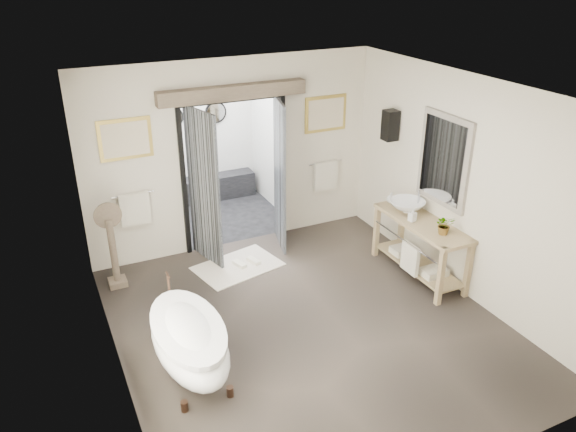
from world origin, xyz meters
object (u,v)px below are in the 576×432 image
object	(u,v)px
vanity	(419,244)
clawfoot_tub	(189,340)
basin	(407,206)
rug	(238,266)

from	to	relation	value
vanity	clawfoot_tub	bearing A→B (deg)	-170.85
clawfoot_tub	basin	size ratio (longest dim) A/B	3.26
rug	basin	xyz separation A→B (m)	(2.24, -0.96, 0.93)
vanity	basin	size ratio (longest dim) A/B	3.14
clawfoot_tub	rug	bearing A→B (deg)	56.05
vanity	rug	xyz separation A→B (m)	(-2.24, 1.32, -0.50)
rug	basin	bearing A→B (deg)	-23.26
clawfoot_tub	rug	size ratio (longest dim) A/B	1.39
clawfoot_tub	rug	world-z (taller)	clawfoot_tub
rug	vanity	bearing A→B (deg)	-30.61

